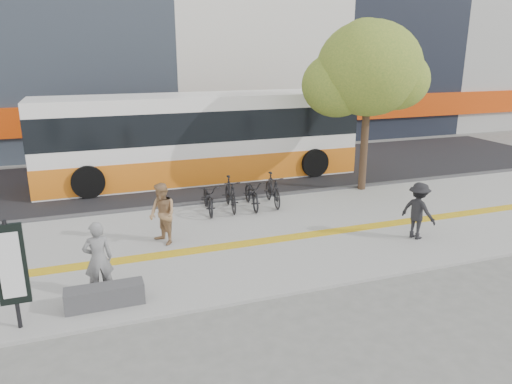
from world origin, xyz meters
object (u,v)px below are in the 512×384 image
object	(u,v)px
street_tree	(367,71)
pedestrian_dark	(418,211)
bench	(105,296)
signboard	(11,266)
bus	(201,140)
seated_woman	(98,259)
pedestrian_tan	(162,214)

from	to	relation	value
street_tree	pedestrian_dark	world-z (taller)	street_tree
bench	signboard	xyz separation A→B (m)	(-1.60, -0.31, 1.06)
bus	seated_woman	xyz separation A→B (m)	(-4.48, -9.18, -0.76)
bus	pedestrian_dark	xyz separation A→B (m)	(4.14, -8.72, -0.80)
seated_woman	pedestrian_tan	bearing A→B (deg)	-132.17
bench	signboard	size ratio (longest dim) A/B	0.73
signboard	pedestrian_dark	xyz separation A→B (m)	(10.16, 1.29, -0.47)
street_tree	pedestrian_tan	size ratio (longest dim) A/B	3.69
seated_woman	bus	bearing A→B (deg)	-122.58
signboard	pedestrian_tan	distance (m)	4.70
bus	signboard	bearing A→B (deg)	-121.02
pedestrian_tan	pedestrian_dark	world-z (taller)	pedestrian_tan
street_tree	seated_woman	size ratio (longest dim) A/B	3.72
street_tree	pedestrian_tan	distance (m)	9.33
bus	pedestrian_dark	world-z (taller)	bus
street_tree	signboard	bearing A→B (deg)	-150.93
bus	pedestrian_tan	distance (m)	7.27
signboard	pedestrian_dark	size ratio (longest dim) A/B	1.35
street_tree	pedestrian_dark	distance (m)	6.32
signboard	seated_woman	world-z (taller)	signboard
street_tree	seated_woman	xyz separation A→B (m)	(-9.84, -5.50, -3.59)
bench	pedestrian_tan	xyz separation A→B (m)	(1.71, 3.00, 0.63)
pedestrian_tan	seated_woman	bearing A→B (deg)	-58.29
street_tree	bus	xyz separation A→B (m)	(-5.36, 3.68, -2.82)
bench	seated_woman	size ratio (longest dim) A/B	0.94
street_tree	seated_woman	world-z (taller)	street_tree
signboard	bus	xyz separation A→B (m)	(6.02, 10.01, 0.32)
street_tree	seated_woman	distance (m)	11.83
signboard	pedestrian_dark	world-z (taller)	signboard
bench	bus	size ratio (longest dim) A/B	0.12
bus	seated_woman	world-z (taller)	bus
bus	bench	bearing A→B (deg)	-114.48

